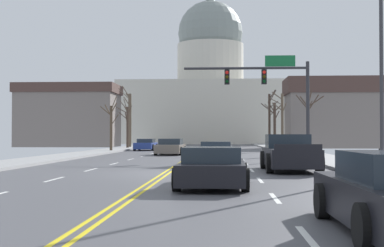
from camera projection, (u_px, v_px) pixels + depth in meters
The scene contains 19 objects.
ground at pixel (166, 173), 21.85m from camera, with size 20.00×180.00×0.20m.
signal_gantry at pixel (272, 85), 34.60m from camera, with size 7.91×0.41×6.42m.
street_lamp_right at pixel (375, 33), 20.59m from camera, with size 2.04×0.24×8.98m.
capitol_building at pixel (210, 94), 101.18m from camera, with size 31.93×19.48×28.75m.
sedan_near_00 at pixel (215, 153), 29.70m from camera, with size 2.04×4.28×1.17m.
pickup_truck_near_01 at pixel (289, 154), 23.32m from camera, with size 2.24×5.27×1.55m.
sedan_near_02 at pixel (213, 168), 16.04m from camera, with size 2.13×4.66×1.17m.
sedan_oncoming_00 at pixel (171, 147), 42.53m from camera, with size 2.22×4.76×1.24m.
sedan_oncoming_01 at pixel (146, 145), 54.66m from camera, with size 2.04×4.49×1.16m.
flank_building_00 at pixel (69, 115), 72.45m from camera, with size 13.02×7.74×8.20m.
flank_building_01 at pixel (342, 113), 65.37m from camera, with size 13.57×6.68×8.29m.
bare_tree_00 at pixel (282, 119), 52.21m from camera, with size 1.67×1.52×5.47m.
bare_tree_01 at pixel (111, 124), 49.93m from camera, with size 1.75×1.98×4.92m.
bare_tree_02 at pixel (308, 117), 42.70m from camera, with size 2.23×1.94×5.15m.
bare_tree_03 at pixel (127, 125), 61.00m from camera, with size 1.85×1.39×5.47m.
bare_tree_04 at pixel (274, 123), 61.46m from camera, with size 2.41×1.72×5.09m.
bare_tree_05 at pixel (129, 118), 65.03m from camera, with size 1.55×1.06×7.31m.
bare_tree_06 at pixel (270, 118), 66.39m from camera, with size 1.34×1.95×6.91m.
bicycle_parked at pixel (379, 160), 22.88m from camera, with size 0.12×1.77×0.85m.
Camera 1 is at (2.25, -21.79, 1.51)m, focal length 51.36 mm.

